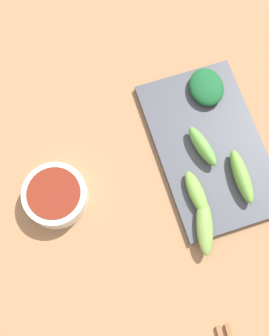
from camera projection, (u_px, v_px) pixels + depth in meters
name	position (u px, v px, depth m)	size (l,w,h in m)	color
tabletop	(148.00, 180.00, 0.77)	(2.10, 2.10, 0.02)	#9D764F
sauce_bowl	(55.00, 196.00, 0.73)	(0.11, 0.11, 0.04)	white
serving_plate	(209.00, 147.00, 0.77)	(0.18, 0.30, 0.01)	#444853
broccoli_stalk_0	(242.00, 176.00, 0.73)	(0.02, 0.10, 0.03)	#71B245
broccoli_stalk_1	(202.00, 146.00, 0.75)	(0.02, 0.08, 0.03)	#69BB4A
broccoli_leafy_2	(206.00, 87.00, 0.78)	(0.06, 0.07, 0.02)	#185D2D
broccoli_stalk_3	(196.00, 193.00, 0.73)	(0.03, 0.08, 0.02)	#77B446
broccoli_stalk_4	(205.00, 226.00, 0.71)	(0.03, 0.09, 0.02)	#76A249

